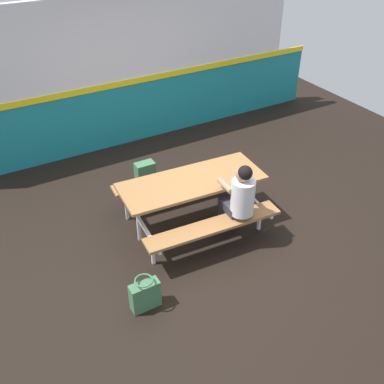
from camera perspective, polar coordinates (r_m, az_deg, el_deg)
name	(u,v)px	position (r m, az deg, el deg)	size (l,w,h in m)	color
ground_plane	(204,220)	(6.39, 1.59, -3.61)	(10.00, 10.00, 0.02)	black
accent_backdrop	(123,76)	(7.95, -8.88, 14.50)	(8.00, 0.14, 2.60)	teal
picnic_table_main	(192,190)	(5.95, 0.00, 0.20)	(1.98, 1.68, 0.74)	#9E6B3D
student_nearer	(239,197)	(5.64, 6.10, -0.61)	(0.38, 0.53, 1.21)	#2D2D38
backpack_dark	(145,175)	(6.97, -6.05, 2.17)	(0.30, 0.22, 0.44)	#3F724C
tote_bag_bright	(145,295)	(5.10, -6.07, -13.04)	(0.34, 0.21, 0.43)	#3F724C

